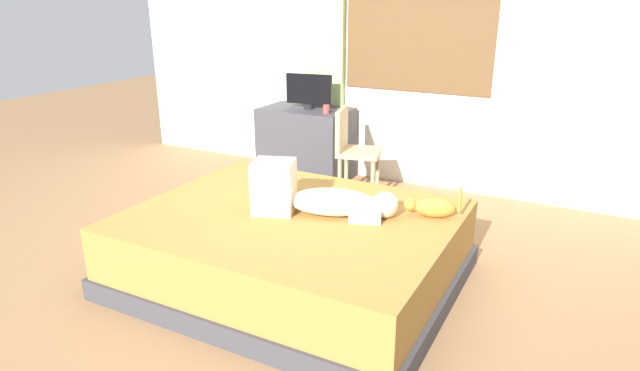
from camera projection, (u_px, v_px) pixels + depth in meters
ground_plane at (270, 281)px, 3.65m from camera, size 16.00×16.00×0.00m
back_wall_with_window at (403, 36)px, 5.20m from camera, size 6.40×0.14×2.90m
bed at (293, 248)px, 3.57m from camera, size 2.09×1.67×0.48m
person_lying at (317, 197)px, 3.46m from camera, size 0.93×0.52×0.34m
cat at (432, 207)px, 3.43m from camera, size 0.35×0.18×0.21m
desk at (306, 144)px, 5.60m from camera, size 0.90×0.56×0.74m
tv_monitor at (309, 91)px, 5.40m from camera, size 0.48×0.10×0.35m
cup at (326, 109)px, 5.24m from camera, size 0.06×0.06×0.08m
chair_by_desk at (352, 147)px, 4.96m from camera, size 0.46×0.46×0.86m
curtain_left at (324, 55)px, 5.51m from camera, size 0.44×0.06×2.51m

